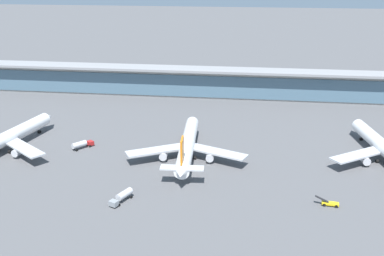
{
  "coord_description": "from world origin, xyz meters",
  "views": [
    {
      "loc": [
        21.85,
        -147.24,
        66.37
      ],
      "look_at": [
        0.0,
        16.16,
        6.89
      ],
      "focal_mm": 43.1,
      "sensor_mm": 36.0,
      "label": 1
    }
  ],
  "objects_px": {
    "service_truck_mid_apron_red": "(82,144)",
    "airliner_centre_stand": "(187,145)",
    "service_truck_near_nose_grey": "(122,196)",
    "service_truck_under_wing_yellow": "(330,203)",
    "airliner_left_stand": "(5,139)"
  },
  "relations": [
    {
      "from": "service_truck_near_nose_grey",
      "to": "airliner_centre_stand",
      "type": "bearing_deg",
      "value": 67.31
    },
    {
      "from": "airliner_centre_stand",
      "to": "service_truck_near_nose_grey",
      "type": "relative_size",
      "value": 6.41
    },
    {
      "from": "airliner_centre_stand",
      "to": "service_truck_under_wing_yellow",
      "type": "height_order",
      "value": "airliner_centre_stand"
    },
    {
      "from": "service_truck_mid_apron_red",
      "to": "airliner_centre_stand",
      "type": "bearing_deg",
      "value": -4.59
    },
    {
      "from": "service_truck_near_nose_grey",
      "to": "service_truck_mid_apron_red",
      "type": "relative_size",
      "value": 1.07
    },
    {
      "from": "service_truck_near_nose_grey",
      "to": "service_truck_mid_apron_red",
      "type": "bearing_deg",
      "value": 124.82
    },
    {
      "from": "airliner_centre_stand",
      "to": "service_truck_under_wing_yellow",
      "type": "bearing_deg",
      "value": -32.47
    },
    {
      "from": "service_truck_near_nose_grey",
      "to": "service_truck_mid_apron_red",
      "type": "height_order",
      "value": "same"
    },
    {
      "from": "airliner_centre_stand",
      "to": "airliner_left_stand",
      "type": "bearing_deg",
      "value": -177.57
    },
    {
      "from": "airliner_left_stand",
      "to": "service_truck_under_wing_yellow",
      "type": "bearing_deg",
      "value": -12.98
    },
    {
      "from": "service_truck_under_wing_yellow",
      "to": "airliner_centre_stand",
      "type": "bearing_deg",
      "value": 147.53
    },
    {
      "from": "airliner_centre_stand",
      "to": "service_truck_near_nose_grey",
      "type": "distance_m",
      "value": 37.6
    },
    {
      "from": "airliner_left_stand",
      "to": "airliner_centre_stand",
      "type": "bearing_deg",
      "value": 2.43
    },
    {
      "from": "airliner_centre_stand",
      "to": "service_truck_under_wing_yellow",
      "type": "relative_size",
      "value": 8.13
    },
    {
      "from": "airliner_left_stand",
      "to": "service_truck_mid_apron_red",
      "type": "bearing_deg",
      "value": 12.78
    }
  ]
}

